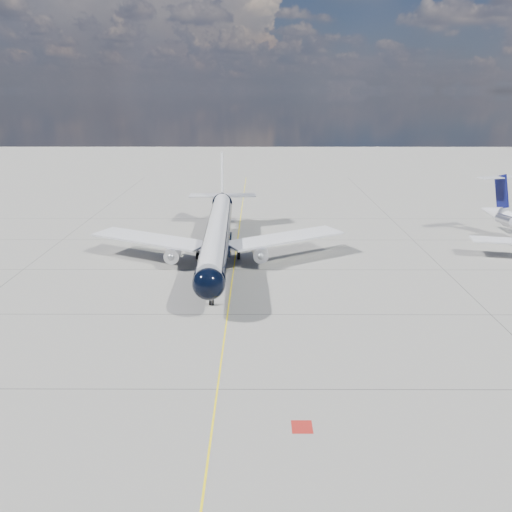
% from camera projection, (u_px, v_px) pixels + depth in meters
% --- Properties ---
extents(ground, '(320.00, 320.00, 0.00)m').
position_uv_depth(ground, '(235.00, 258.00, 75.73)').
color(ground, gray).
rests_on(ground, ground).
extents(taxiway_centerline, '(0.16, 160.00, 0.01)m').
position_uv_depth(taxiway_centerline, '(234.00, 270.00, 70.98)').
color(taxiway_centerline, yellow).
rests_on(taxiway_centerline, ground).
extents(red_marking, '(1.60, 1.60, 0.01)m').
position_uv_depth(red_marking, '(302.00, 427.00, 37.73)').
color(red_marking, maroon).
rests_on(red_marking, ground).
extents(main_airliner, '(39.01, 47.44, 13.72)m').
position_uv_depth(main_airliner, '(218.00, 232.00, 74.33)').
color(main_airliner, black).
rests_on(main_airliner, ground).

